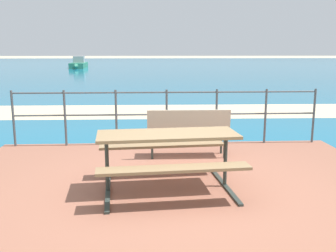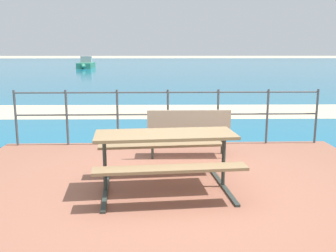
# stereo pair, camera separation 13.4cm
# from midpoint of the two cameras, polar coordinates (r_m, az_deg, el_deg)

# --- Properties ---
(ground_plane) EXTENTS (240.00, 240.00, 0.00)m
(ground_plane) POSITION_cam_midpoint_polar(r_m,az_deg,el_deg) (5.19, 0.44, -10.02)
(ground_plane) COLOR beige
(patio_paving) EXTENTS (6.40, 5.20, 0.06)m
(patio_paving) POSITION_cam_midpoint_polar(r_m,az_deg,el_deg) (5.18, 0.44, -9.71)
(patio_paving) COLOR #935B47
(patio_paving) RESTS_ON ground
(sea_water) EXTENTS (90.00, 90.00, 0.01)m
(sea_water) POSITION_cam_midpoint_polar(r_m,az_deg,el_deg) (44.87, -2.72, 8.95)
(sea_water) COLOR #196B8E
(sea_water) RESTS_ON ground
(beach_strip) EXTENTS (54.04, 3.63, 0.01)m
(beach_strip) POSITION_cam_midpoint_polar(r_m,az_deg,el_deg) (11.87, -1.60, 2.22)
(beach_strip) COLOR beige
(beach_strip) RESTS_ON ground
(picnic_table) EXTENTS (1.94, 1.56, 0.77)m
(picnic_table) POSITION_cam_midpoint_polar(r_m,az_deg,el_deg) (4.98, -0.85, -3.11)
(picnic_table) COLOR #8C704C
(picnic_table) RESTS_ON patio_paving
(park_bench) EXTENTS (1.41, 0.42, 0.85)m
(park_bench) POSITION_cam_midpoint_polar(r_m,az_deg,el_deg) (6.50, 2.48, -0.41)
(park_bench) COLOR #BCAD93
(park_bench) RESTS_ON patio_paving
(railing_fence) EXTENTS (5.94, 0.04, 1.08)m
(railing_fence) POSITION_cam_midpoint_polar(r_m,az_deg,el_deg) (7.40, -0.72, 2.28)
(railing_fence) COLOR #4C5156
(railing_fence) RESTS_ON patio_paving
(boat_near) EXTENTS (1.63, 4.91, 1.24)m
(boat_near) POSITION_cam_midpoint_polar(r_m,az_deg,el_deg) (41.95, -13.39, 9.03)
(boat_near) COLOR #338466
(boat_near) RESTS_ON sea_water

